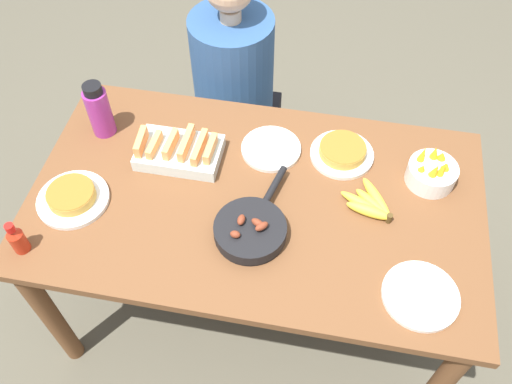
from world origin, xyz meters
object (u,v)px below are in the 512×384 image
at_px(banana_bunch, 371,205).
at_px(person_figure, 235,107).
at_px(empty_plate_far_left, 421,296).
at_px(water_bottle, 99,110).
at_px(frittata_plate_side, 342,152).
at_px(hot_sauce_bottle, 17,239).
at_px(melon_tray, 179,151).
at_px(empty_plate_near_front, 271,149).
at_px(skillet, 251,229).
at_px(fruit_bowl_mango, 432,172).
at_px(frittata_plate_center, 72,197).

relative_size(banana_bunch, person_figure, 0.16).
relative_size(empty_plate_far_left, water_bottle, 1.04).
bearing_deg(empty_plate_far_left, banana_bunch, 118.69).
relative_size(frittata_plate_side, hot_sauce_bottle, 1.76).
height_order(banana_bunch, water_bottle, water_bottle).
relative_size(banana_bunch, frittata_plate_side, 0.84).
bearing_deg(empty_plate_far_left, melon_tray, 154.82).
bearing_deg(person_figure, melon_tray, -97.09).
bearing_deg(empty_plate_near_front, melon_tray, -163.43).
height_order(water_bottle, hot_sauce_bottle, water_bottle).
bearing_deg(hot_sauce_bottle, person_figure, 65.90).
relative_size(water_bottle, hot_sauce_bottle, 1.70).
relative_size(empty_plate_near_front, empty_plate_far_left, 0.94).
height_order(banana_bunch, skillet, skillet).
height_order(melon_tray, frittata_plate_side, melon_tray).
relative_size(melon_tray, empty_plate_near_front, 1.37).
bearing_deg(hot_sauce_bottle, empty_plate_near_front, 38.15).
xyz_separation_m(skillet, frittata_plate_side, (0.26, 0.39, -0.01)).
xyz_separation_m(empty_plate_far_left, hot_sauce_bottle, (-1.24, -0.06, 0.05)).
height_order(fruit_bowl_mango, person_figure, person_figure).
bearing_deg(water_bottle, banana_bunch, -10.10).
relative_size(melon_tray, skillet, 0.76).
xyz_separation_m(skillet, person_figure, (-0.24, 0.84, -0.31)).
xyz_separation_m(banana_bunch, water_bottle, (-1.00, 0.18, 0.09)).
bearing_deg(person_figure, frittata_plate_center, -114.42).
xyz_separation_m(melon_tray, frittata_plate_side, (0.57, 0.11, -0.01)).
height_order(skillet, empty_plate_far_left, skillet).
relative_size(empty_plate_near_front, fruit_bowl_mango, 1.28).
bearing_deg(skillet, empty_plate_near_front, 13.58).
bearing_deg(water_bottle, skillet, -29.37).
xyz_separation_m(frittata_plate_center, empty_plate_far_left, (1.16, -0.15, -0.01)).
distance_m(skillet, fruit_bowl_mango, 0.66).
bearing_deg(banana_bunch, water_bottle, 169.90).
bearing_deg(frittata_plate_side, banana_bunch, -61.47).
bearing_deg(empty_plate_far_left, frittata_plate_center, 172.75).
bearing_deg(frittata_plate_center, melon_tray, 39.97).
height_order(melon_tray, fruit_bowl_mango, fruit_bowl_mango).
height_order(frittata_plate_center, hot_sauce_bottle, hot_sauce_bottle).
height_order(empty_plate_far_left, person_figure, person_figure).
bearing_deg(hot_sauce_bottle, skillet, 14.84).
xyz_separation_m(frittata_plate_center, person_figure, (0.37, 0.82, -0.30)).
distance_m(empty_plate_near_front, water_bottle, 0.64).
distance_m(skillet, frittata_plate_side, 0.47).
xyz_separation_m(frittata_plate_side, fruit_bowl_mango, (0.31, -0.06, 0.02)).
height_order(frittata_plate_center, frittata_plate_side, frittata_plate_center).
relative_size(frittata_plate_side, fruit_bowl_mango, 1.35).
xyz_separation_m(skillet, empty_plate_near_front, (0.00, 0.37, -0.02)).
bearing_deg(skillet, frittata_plate_side, -19.55).
bearing_deg(person_figure, skillet, -73.97).
bearing_deg(empty_plate_near_front, person_figure, 117.32).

